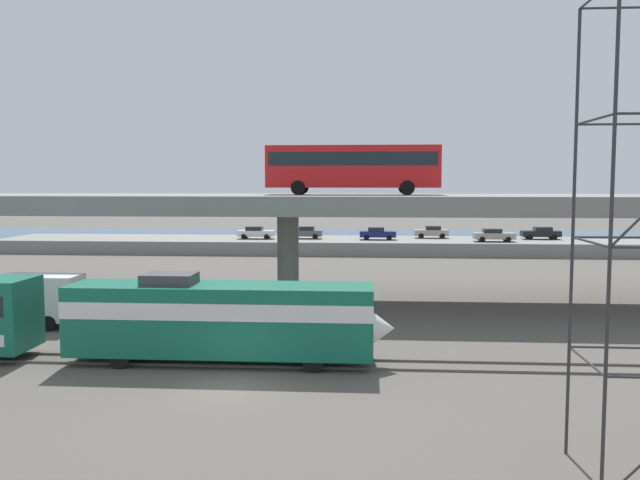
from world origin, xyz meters
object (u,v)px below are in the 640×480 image
train_locomotive (236,317)px  parked_car_3 (541,233)px  parked_car_1 (494,235)px  parked_car_0 (432,232)px  parked_car_2 (256,232)px  parked_car_5 (377,233)px  service_truck_east (26,299)px  parked_car_4 (306,232)px  transit_bus_on_overpass (353,165)px

train_locomotive → parked_car_3: size_ratio=3.30×
parked_car_1 → parked_car_0: bearing=146.2°
parked_car_2 → parked_car_5: size_ratio=1.03×
train_locomotive → service_truck_east: 15.48m
parked_car_4 → parked_car_5: size_ratio=0.95×
transit_bus_on_overpass → parked_car_5: 34.17m
parked_car_0 → parked_car_3: bearing=177.0°
transit_bus_on_overpass → parked_car_5: bearing=86.4°
parked_car_1 → parked_car_4: (-22.09, 2.50, -0.00)m
transit_bus_on_overpass → parked_car_4: bearing=100.9°
train_locomotive → parked_car_5: size_ratio=3.50×
service_truck_east → parked_car_4: size_ratio=1.66×
service_truck_east → parked_car_1: parked_car_1 is taller
parked_car_1 → parked_car_5: same height
service_truck_east → parked_car_3: parked_car_3 is taller
parked_car_2 → parked_car_5: same height
train_locomotive → parked_car_0: train_locomotive is taller
service_truck_east → parked_car_4: 45.76m
parked_car_0 → parked_car_5: same height
parked_car_2 → parked_car_3: bearing=3.3°
parked_car_4 → parked_car_1: bearing=173.5°
parked_car_1 → service_truck_east: bearing=-129.5°
train_locomotive → parked_car_5: bearing=82.0°
service_truck_east → parked_car_0: bearing=-120.9°
transit_bus_on_overpass → parked_car_3: bearing=58.5°
transit_bus_on_overpass → parked_car_4: (-6.62, 34.22, -7.26)m
train_locomotive → parked_car_0: 54.80m
transit_bus_on_overpass → service_truck_east: (-18.78, -9.89, -7.96)m
parked_car_1 → parked_car_5: bearing=173.1°
service_truck_east → parked_car_0: 53.70m
parked_car_3 → parked_car_5: size_ratio=1.06×
parked_car_0 → service_truck_east: bearing=59.1°
service_truck_east → train_locomotive: bearing=153.2°
transit_bus_on_overpass → parked_car_4: size_ratio=2.93×
train_locomotive → transit_bus_on_overpass: transit_bus_on_overpass is taller
parked_car_2 → parked_car_4: 6.03m
parked_car_5 → parked_car_0: bearing=23.2°
parked_car_2 → service_truck_east: bearing=-98.1°
train_locomotive → parked_car_1: (20.45, 48.56, 0.14)m
parked_car_3 → parked_car_4: bearing=2.6°
parked_car_2 → parked_car_4: bearing=6.7°
parked_car_2 → parked_car_4: (5.99, 0.70, -0.00)m
parked_car_1 → parked_car_3: (6.32, 3.81, -0.00)m
parked_car_2 → parked_car_5: (14.71, -0.18, -0.00)m
parked_car_4 → parked_car_5: bearing=174.2°
transit_bus_on_overpass → parked_car_5: (2.10, 33.33, -7.26)m
parked_car_0 → parked_car_5: bearing=23.2°
parked_car_3 → parked_car_4: same height
service_truck_east → parked_car_5: 48.00m
parked_car_1 → parked_car_4: same height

